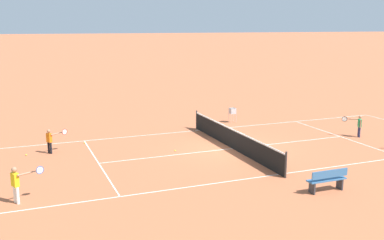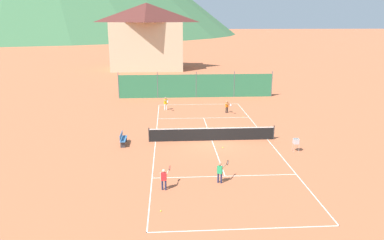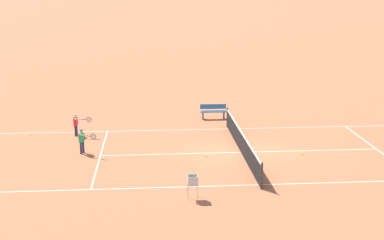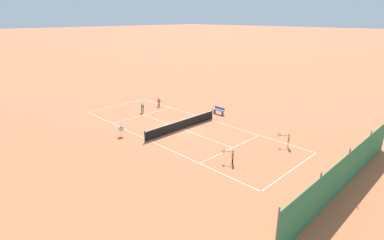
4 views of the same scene
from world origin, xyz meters
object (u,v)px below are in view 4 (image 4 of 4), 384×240
Objects in this scene: player_near_service at (288,140)px; tennis_ball_mid_court at (205,161)px; player_near_baseline at (142,107)px; tennis_ball_near_corner at (167,126)px; ball_hopper at (121,130)px; courtside_bench at (219,110)px; tennis_ball_by_net_right at (197,138)px; player_far_baseline at (232,156)px; player_far_service at (159,101)px; tennis_ball_far_corner at (149,102)px; tennis_net at (182,124)px; tennis_ball_service_box at (243,168)px.

tennis_ball_mid_court is (6.94, -3.21, -0.70)m from player_near_service.
tennis_ball_mid_court is (3.94, 13.68, -0.65)m from player_near_baseline.
tennis_ball_mid_court is 1.00× the size of tennis_ball_near_corner.
ball_hopper is at bearing -54.80° from player_near_service.
tennis_ball_mid_court is at bearing 35.36° from courtside_bench.
tennis_ball_by_net_right is at bearing 131.44° from ball_hopper.
ball_hopper is at bearing -48.56° from tennis_ball_by_net_right.
player_far_baseline is 17.03m from player_far_service.
tennis_ball_far_corner and tennis_ball_mid_court have the same top height.
tennis_net is 10.25m from player_near_service.
tennis_ball_far_corner is at bearing -107.87° from player_far_baseline.
player_far_service reaches higher than courtside_bench.
tennis_net is at bearing 70.83° from tennis_ball_far_corner.
tennis_ball_near_corner is (-2.99, -8.15, 0.00)m from tennis_ball_mid_court.
player_near_service is at bearing 109.15° from tennis_ball_near_corner.
player_near_service is 19.08× the size of tennis_ball_by_net_right.
player_near_service is 15.08m from ball_hopper.
tennis_ball_by_net_right is (0.57, 2.72, -0.47)m from tennis_net.
player_near_baseline is 17.55× the size of tennis_ball_service_box.
player_near_service is 1.10× the size of player_far_service.
tennis_ball_by_net_right is at bearing 84.51° from player_near_baseline.
player_near_baseline is 7.30m from ball_hopper.
player_near_baseline reaches higher than courtside_bench.
tennis_ball_near_corner is at bearing -99.56° from tennis_ball_service_box.
player_near_service is at bearing 109.29° from tennis_net.
tennis_net is 139.09× the size of tennis_ball_mid_court.
player_far_baseline reaches higher than tennis_ball_service_box.
courtside_bench is (-6.34, -0.55, -0.05)m from tennis_net.
player_near_service is 8.03m from tennis_ball_by_net_right.
player_near_baseline is at bearing -99.61° from tennis_ball_service_box.
courtside_bench is at bearing -106.13° from player_near_service.
player_near_service is 0.84× the size of courtside_bench.
tennis_net is at bearing -70.71° from player_near_service.
courtside_bench is (-6.91, -3.27, 0.42)m from tennis_ball_by_net_right.
tennis_ball_near_corner is at bearing -90.12° from tennis_ball_by_net_right.
player_far_baseline is 19.29m from tennis_ball_far_corner.
tennis_ball_by_net_right is at bearing 89.88° from tennis_ball_near_corner.
tennis_net is 7.29× the size of player_near_service.
tennis_net is 6.37m from courtside_bench.
player_far_baseline is 17.36× the size of tennis_ball_far_corner.
player_far_baseline is at bearing 71.62° from tennis_ball_by_net_right.
player_far_service is (-3.01, -0.65, -0.01)m from player_near_baseline.
player_far_service reaches higher than tennis_net.
player_near_baseline reaches higher than tennis_net.
ball_hopper is (5.30, -2.65, 0.16)m from tennis_net.
tennis_ball_service_box is at bearing 88.75° from player_far_baseline.
tennis_net is 7.39m from tennis_ball_mid_court.
tennis_ball_far_corner is 9.44m from tennis_ball_near_corner.
player_near_baseline reaches higher than tennis_ball_by_net_right.
player_far_baseline is 0.76× the size of courtside_bench.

